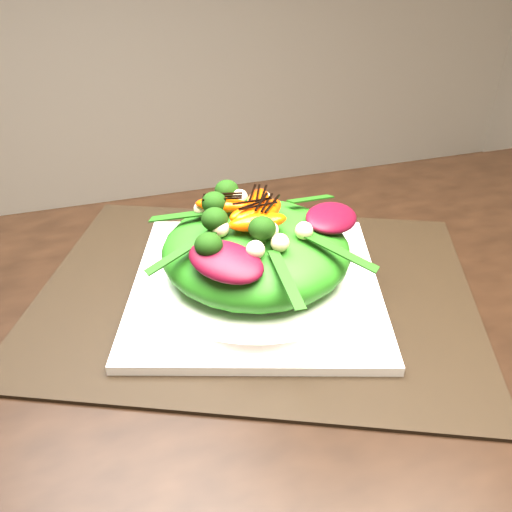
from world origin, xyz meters
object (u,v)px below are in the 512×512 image
object	(u,v)px
salad_bowl	(256,274)
orange_segment	(242,211)
lettuce_mound	(256,250)
plate_base	(256,285)
dining_table	(182,449)
placemat	(256,290)

from	to	relation	value
salad_bowl	orange_segment	xyz separation A→B (m)	(-0.01, 0.02, 0.07)
salad_bowl	lettuce_mound	size ratio (longest dim) A/B	1.24
plate_base	orange_segment	xyz separation A→B (m)	(-0.01, 0.02, 0.09)
dining_table	orange_segment	size ratio (longest dim) A/B	27.04
placemat	lettuce_mound	world-z (taller)	lettuce_mound
dining_table	salad_bowl	distance (m)	0.21
salad_bowl	lettuce_mound	xyz separation A→B (m)	(0.00, 0.00, 0.03)
plate_base	salad_bowl	xyz separation A→B (m)	(0.00, 0.00, 0.01)
dining_table	lettuce_mound	size ratio (longest dim) A/B	7.82
plate_base	salad_bowl	size ratio (longest dim) A/B	1.08
orange_segment	dining_table	bearing A→B (deg)	-120.50
dining_table	salad_bowl	xyz separation A→B (m)	(0.12, 0.17, 0.04)
dining_table	salad_bowl	size ratio (longest dim) A/B	6.30
salad_bowl	lettuce_mound	distance (m)	0.03
placemat	plate_base	bearing A→B (deg)	0.00
salad_bowl	orange_segment	size ratio (longest dim) A/B	4.29
placemat	salad_bowl	size ratio (longest dim) A/B	1.91
plate_base	salad_bowl	bearing A→B (deg)	0.00
placemat	lettuce_mound	distance (m)	0.05
salad_bowl	dining_table	bearing A→B (deg)	-125.16
plate_base	placemat	bearing A→B (deg)	0.00
dining_table	lettuce_mound	distance (m)	0.22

